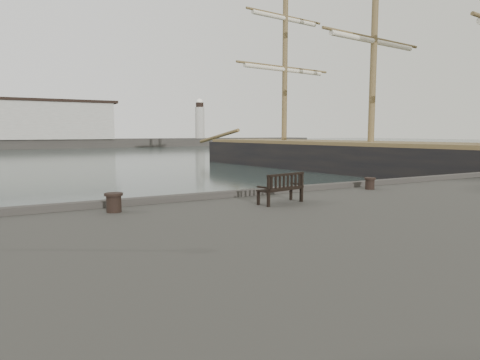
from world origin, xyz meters
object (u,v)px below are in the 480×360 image
at_px(bollard_left, 114,203).
at_px(bollard_right, 370,183).
at_px(tall_ship_main, 370,164).
at_px(bench, 281,194).

relative_size(bollard_left, bollard_right, 1.17).
bearing_deg(tall_ship_main, bollard_right, -143.54).
height_order(bench, bollard_right, bench).
bearing_deg(bench, bollard_left, 156.62).
xyz_separation_m(bollard_right, tall_ship_main, (17.25, 16.77, -1.00)).
bearing_deg(bench, bollard_right, 0.41).
relative_size(bollard_left, tall_ship_main, 0.01).
distance_m(bench, bollard_right, 4.41).
distance_m(bench, tall_ship_main, 27.92).
xyz_separation_m(bollard_left, bollard_right, (8.63, 0.05, -0.03)).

